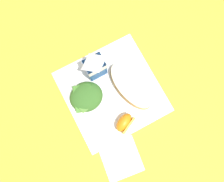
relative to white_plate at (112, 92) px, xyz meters
The scene contains 7 objects.
ground 0.01m from the white_plate, ahead, with size 3.00×3.00×0.00m, color gold.
white_plate is the anchor object (origin of this frame).
cheesy_pizza_bread 0.06m from the white_plate, 14.63° to the right, with size 0.11×0.18×0.04m.
green_salad_pile 0.08m from the white_plate, 165.81° to the left, with size 0.10×0.09×0.04m.
milk_carton 0.11m from the white_plate, 99.31° to the left, with size 0.06×0.04×0.11m.
orange_wedge_front 0.11m from the white_plate, 97.29° to the right, with size 0.07×0.06×0.04m.
paper_napkin 0.20m from the white_plate, 110.32° to the right, with size 0.11×0.11×0.00m, color white.
Camera 1 is at (-0.05, -0.09, 0.66)m, focal length 33.98 mm.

